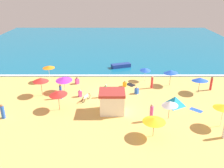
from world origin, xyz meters
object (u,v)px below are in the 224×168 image
Objects in this scene: parked_bicycle at (87,98)px; beachgoer_11 at (212,84)px; beachgoer_5 at (126,84)px; beachgoer_10 at (4,112)px; beach_umbrella_8 at (42,80)px; beach_umbrella_2 at (65,79)px; beach_umbrella_4 at (201,79)px; beachgoer_2 at (107,91)px; beach_umbrella_3 at (50,67)px; beachgoer_0 at (152,113)px; lifeguard_cabana at (113,101)px; beachgoer_7 at (153,82)px; small_boat_0 at (122,66)px; beachgoer_9 at (81,93)px; beach_umbrella_7 at (59,93)px; beachgoer_6 at (138,91)px; beach_tent at (176,101)px; beach_umbrella_1 at (146,70)px; beachgoer_12 at (78,81)px; beachgoer_1 at (62,92)px; beach_umbrella_6 at (155,120)px; beach_umbrella_9 at (171,104)px.

beachgoer_11 is at bearing 11.12° from parked_bicycle.
beachgoer_10 is at bearing -147.00° from beachgoer_5.
beach_umbrella_2 is at bearing 21.25° from beach_umbrella_8.
beachgoer_2 is at bearing -173.77° from beach_umbrella_4.
beach_umbrella_8 is at bearing -87.97° from beach_umbrella_3.
beachgoer_0 is (9.99, -7.07, -0.88)m from beach_umbrella_2.
beachgoer_2 is at bearing 101.43° from lifeguard_cabana.
beachgoer_2 is 6.64m from beachgoer_7.
lifeguard_cabana is at bearing -155.63° from beach_umbrella_4.
parked_bicycle is 12.98m from small_boat_0.
beachgoer_9 is 12.29m from small_boat_0.
beachgoer_5 is at bearing 15.46° from beach_umbrella_8.
beach_umbrella_7 is at bearing -118.99° from beachgoer_9.
beachgoer_6 is 15.52m from beachgoer_10.
beach_tent is at bearing -14.94° from beachgoer_2.
beachgoer_11 is at bearing 24.21° from beach_umbrella_4.
beach_umbrella_1 reaches higher than beachgoer_12.
beachgoer_5 is 2.74m from beachgoer_6.
beachgoer_1 reaches higher than beachgoer_9.
beachgoer_5 is (-2.96, -2.06, -1.38)m from beach_umbrella_1.
beachgoer_10 reaches higher than beach_tent.
beachgoer_7 is at bearing 25.39° from beachgoer_10.
beach_umbrella_8 reaches higher than beachgoer_0.
beachgoer_12 reaches higher than beachgoer_6.
beachgoer_6 is at bearing 2.48° from beach_umbrella_8.
beachgoer_5 is 15.40m from beachgoer_10.
beachgoer_7 reaches higher than beachgoer_9.
beachgoer_12 is (-15.86, 2.97, -1.42)m from beach_umbrella_4.
beachgoer_2 is 1.05× the size of beachgoer_10.
beachgoer_1 is at bearing -167.29° from beachgoer_9.
beach_umbrella_2 is at bearing 144.71° from beachgoer_0.
beach_umbrella_7 is at bearing 152.25° from beach_umbrella_6.
beach_umbrella_9 is 1.12× the size of beachgoer_11.
beachgoer_12 is at bearing -132.49° from small_boat_0.
beach_umbrella_7 is (-10.46, -8.64, 0.26)m from beach_umbrella_1.
beach_umbrella_6 is at bearing -83.39° from small_boat_0.
beach_umbrella_7 is at bearing -140.44° from beach_umbrella_1.
beach_umbrella_6 is 3.76m from beach_umbrella_9.
beachgoer_9 is 0.99× the size of beachgoer_12.
beachgoer_1 is at bearing 141.53° from beach_umbrella_6.
parked_bicycle is 8.40m from beachgoer_0.
beach_umbrella_1 is at bearing -60.87° from small_boat_0.
beachgoer_0 is at bearing -48.30° from beachgoer_12.
beachgoer_11 reaches higher than beachgoer_12.
beach_umbrella_6 is 11.17m from beachgoer_7.
beachgoer_2 is (8.08, -5.11, -1.40)m from beach_umbrella_3.
parked_bicycle is at bearing -110.50° from small_boat_0.
beachgoer_11 is (15.95, 3.14, 0.53)m from parked_bicycle.
beach_tent is 5.23m from beachgoer_7.
beach_umbrella_4 reaches higher than beach_umbrella_2.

